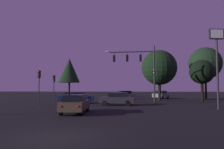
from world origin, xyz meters
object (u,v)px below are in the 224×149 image
Objects in this scene: traffic_light_corner_right at (154,79)px; car_far_lane at (161,95)px; car_parked_lot at (124,95)px; tree_left_far at (202,72)px; tree_behind_sign at (69,70)px; traffic_light_median at (54,83)px; car_crossing_right at (76,97)px; car_crossing_left at (118,99)px; traffic_signal_mast_arm at (139,64)px; car_nearside_lane at (75,103)px; tree_center_horizon at (159,68)px; store_sign_illuminated at (217,51)px; traffic_light_corner_left at (39,80)px; tree_right_cluster at (205,63)px.

traffic_light_corner_right reaches higher than car_far_lane.
car_far_lane is 1.04× the size of car_parked_lot.
tree_behind_sign is at bearing 150.67° from tree_left_far.
traffic_light_median is 4.34m from car_crossing_right.
car_crossing_left is at bearing -24.93° from car_crossing_right.
traffic_signal_mast_arm reaches higher than traffic_light_median.
car_nearside_lane and car_parked_lot have the same top height.
car_far_lane is at bearing 78.88° from tree_center_horizon.
car_nearside_lane is at bearing -63.67° from traffic_light_median.
store_sign_illuminated is at bearing -102.55° from tree_left_far.
traffic_light_corner_right is 0.58× the size of tree_center_horizon.
tree_left_far is (2.61, 11.71, -1.20)m from store_sign_illuminated.
traffic_signal_mast_arm reaches higher than car_nearside_lane.
tree_center_horizon is (15.96, 10.31, 2.43)m from traffic_light_corner_left.
tree_center_horizon is at bearing 19.88° from traffic_light_median.
tree_behind_sign is (-16.54, 14.91, 2.53)m from traffic_light_corner_right.
car_far_lane is at bearing 164.90° from tree_right_cluster.
tree_left_far is 0.67× the size of tree_right_cluster.
car_crossing_left is 17.56m from car_far_lane.
tree_behind_sign is 0.92× the size of tree_right_cluster.
car_far_lane is at bearing 64.11° from car_crossing_left.
car_crossing_right is 0.50× the size of tree_right_cluster.
traffic_signal_mast_arm is at bearing 61.66° from car_nearside_lane.
traffic_light_corner_left is 0.49× the size of tree_behind_sign.
car_parked_lot is at bearing 61.62° from car_crossing_right.
car_nearside_lane is at bearing -99.59° from car_parked_lot.
car_crossing_right is 13.29m from car_parked_lot.
traffic_light_median is 0.47× the size of tree_center_horizon.
car_crossing_left is 6.24m from car_crossing_right.
car_far_lane is at bearing 11.89° from car_parked_lot.
traffic_light_median is 0.45× the size of tree_behind_sign.
tree_behind_sign is (-14.22, 17.91, 0.67)m from traffic_signal_mast_arm.
car_crossing_left is at bearing 68.94° from car_nearside_lane.
traffic_light_corner_right is at bearing 6.50° from traffic_light_median.
traffic_signal_mast_arm reaches higher than car_crossing_left.
car_crossing_left is 0.50× the size of tree_behind_sign.
traffic_light_corner_right is 10.67m from car_far_lane.
tree_right_cluster is (15.32, 13.73, 5.69)m from car_crossing_left.
traffic_light_corner_right is 0.76× the size of tree_left_far.
traffic_light_corner_right is at bearing -168.57° from tree_left_far.
car_crossing_left is at bearing 155.63° from store_sign_illuminated.
car_nearside_lane is at bearing -76.86° from car_crossing_right.
store_sign_illuminated is 1.24× the size of tree_left_far.
tree_left_far reaches higher than traffic_light_median.
tree_behind_sign is at bearing 130.27° from store_sign_illuminated.
tree_center_horizon is at bearing 32.86° from traffic_light_corner_left.
traffic_signal_mast_arm reaches higher than tree_left_far.
car_nearside_lane is 14.32m from store_sign_illuminated.
store_sign_illuminated is at bearing -65.11° from traffic_light_corner_right.
traffic_light_corner_left reaches higher than car_crossing_left.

